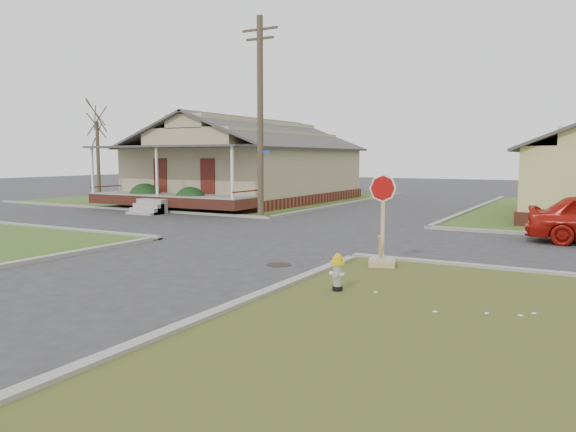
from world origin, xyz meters
The scene contains 11 objects.
ground centered at (0.00, 0.00, 0.00)m, with size 120.00×120.00×0.00m, color #2C2C2F.
verge_far_left centered at (-13.00, 18.00, 0.03)m, with size 19.00×19.00×0.05m, color #2D4F1C.
curbs centered at (0.00, 5.00, 0.00)m, with size 80.00×40.00×0.12m, color gray, non-canonical shape.
manhole centered at (2.20, -0.50, 0.01)m, with size 0.64×0.64×0.01m, color black.
corner_house centered at (-10.00, 16.68, 2.28)m, with size 10.10×15.50×5.30m.
utility_pole centered at (-4.20, 8.90, 4.66)m, with size 1.80×0.28×9.00m.
tree_far_left centered at (-18.00, 12.00, 2.50)m, with size 0.22×0.22×4.90m, color #3B3022.
fire_hydrant centered at (4.75, -2.52, 0.48)m, with size 0.29×0.29×0.78m.
stop_sign centered at (4.65, 0.42, 0.55)m, with size 0.65×0.64×2.30m.
hedge_left centered at (-11.78, 9.46, 0.67)m, with size 1.63×1.34×1.25m, color black.
hedge_right centered at (-8.63, 9.34, 0.64)m, with size 1.55×1.27×1.18m, color black.
Camera 1 is at (9.33, -12.82, 2.76)m, focal length 35.00 mm.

